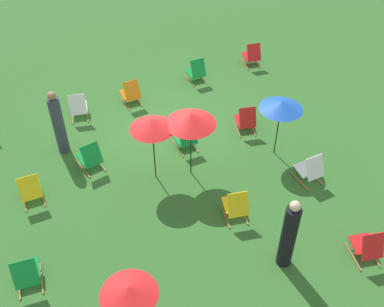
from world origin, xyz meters
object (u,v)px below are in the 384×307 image
(deckchair_7, at_px, (131,93))
(umbrella_0, at_px, (191,118))
(deckchair_12, at_px, (310,170))
(deckchair_15, at_px, (27,273))
(deckchair_0, at_px, (367,246))
(person_1, at_px, (58,124))
(deckchair_14, at_px, (90,157))
(deckchair_4, at_px, (78,107))
(umbrella_1, at_px, (129,291))
(deckchair_2, at_px, (252,55))
(deckchair_6, at_px, (246,120))
(deckchair_9, at_px, (236,206))
(deckchair_5, at_px, (30,189))
(umbrella_3, at_px, (152,124))
(person_0, at_px, (289,235))
(umbrella_2, at_px, (281,105))
(deckchair_11, at_px, (186,137))
(deckchair_10, at_px, (196,71))

(deckchair_7, distance_m, umbrella_0, 3.89)
(deckchair_12, height_order, deckchair_15, same)
(deckchair_15, bearing_deg, deckchair_0, 166.69)
(person_1, bearing_deg, deckchair_14, -113.02)
(deckchair_4, xyz_separation_m, umbrella_1, (1.26, 7.33, 1.50))
(deckchair_2, xyz_separation_m, deckchair_6, (2.25, 3.02, 0.00))
(deckchair_9, distance_m, person_1, 5.11)
(deckchair_0, xyz_separation_m, deckchair_2, (-2.44, -7.93, 0.00))
(deckchair_5, height_order, deckchair_9, same)
(deckchair_14, distance_m, umbrella_3, 2.16)
(umbrella_1, bearing_deg, person_1, -93.86)
(deckchair_7, xyz_separation_m, umbrella_1, (2.89, 7.27, 1.50))
(person_0, bearing_deg, deckchair_7, 81.93)
(person_0, bearing_deg, umbrella_1, 171.83)
(deckchair_4, xyz_separation_m, umbrella_2, (-4.15, 4.07, 1.19))
(person_1, bearing_deg, deckchair_12, -83.99)
(deckchair_11, height_order, person_1, person_1)
(umbrella_3, relative_size, person_1, 0.97)
(deckchair_2, distance_m, deckchair_7, 4.60)
(person_0, bearing_deg, deckchair_5, 121.90)
(deckchair_5, height_order, deckchair_11, same)
(deckchair_9, relative_size, umbrella_1, 0.43)
(deckchair_6, bearing_deg, umbrella_3, 26.46)
(deckchair_6, height_order, deckchair_9, same)
(deckchair_2, relative_size, deckchair_12, 1.01)
(deckchair_11, bearing_deg, umbrella_0, 72.35)
(umbrella_2, bearing_deg, deckchair_12, 95.19)
(umbrella_3, height_order, person_0, person_0)
(umbrella_1, bearing_deg, deckchair_6, -139.59)
(person_0, relative_size, person_1, 0.98)
(person_0, bearing_deg, umbrella_0, 84.53)
(deckchair_5, distance_m, umbrella_3, 3.30)
(deckchair_11, bearing_deg, person_0, 93.78)
(deckchair_12, xyz_separation_m, umbrella_3, (3.34, -1.96, 1.32))
(deckchair_4, height_order, umbrella_1, umbrella_1)
(deckchair_6, height_order, umbrella_3, umbrella_3)
(umbrella_1, xyz_separation_m, person_0, (-3.46, -0.28, -1.00))
(deckchair_6, bearing_deg, umbrella_2, 114.56)
(deckchair_12, distance_m, umbrella_3, 4.09)
(deckchair_6, bearing_deg, person_1, -1.47)
(deckchair_7, xyz_separation_m, deckchair_10, (-2.39, -0.19, 0.00))
(deckchair_2, bearing_deg, umbrella_3, 45.21)
(umbrella_2, bearing_deg, deckchair_0, 84.56)
(deckchair_11, distance_m, person_0, 4.33)
(umbrella_0, distance_m, umbrella_2, 2.40)
(umbrella_2, relative_size, person_1, 0.88)
(deckchair_6, distance_m, person_1, 5.12)
(deckchair_9, relative_size, deckchair_11, 1.03)
(deckchair_2, height_order, deckchair_4, same)
(deckchair_2, height_order, umbrella_1, umbrella_1)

